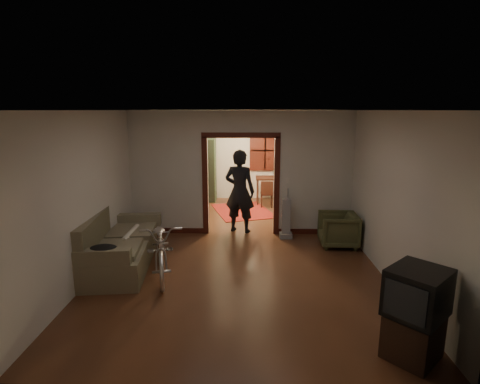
{
  "coord_description": "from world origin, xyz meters",
  "views": [
    {
      "loc": [
        0.15,
        -7.59,
        2.81
      ],
      "look_at": [
        0.0,
        -0.3,
        1.2
      ],
      "focal_mm": 28.0,
      "sensor_mm": 36.0,
      "label": 1
    }
  ],
  "objects_px": {
    "person": "(240,191)",
    "sofa": "(120,240)",
    "bicycle": "(161,247)",
    "locker": "(200,170)",
    "armchair": "(338,230)",
    "desk": "(273,191)"
  },
  "relations": [
    {
      "from": "person",
      "to": "sofa",
      "type": "bearing_deg",
      "value": 60.62
    },
    {
      "from": "locker",
      "to": "bicycle",
      "type": "bearing_deg",
      "value": -89.73
    },
    {
      "from": "locker",
      "to": "person",
      "type": "bearing_deg",
      "value": -66.39
    },
    {
      "from": "person",
      "to": "desk",
      "type": "height_order",
      "value": "person"
    },
    {
      "from": "desk",
      "to": "locker",
      "type": "bearing_deg",
      "value": 163.08
    },
    {
      "from": "person",
      "to": "desk",
      "type": "relative_size",
      "value": 1.8
    },
    {
      "from": "armchair",
      "to": "desk",
      "type": "xyz_separation_m",
      "value": [
        -1.11,
        3.64,
        0.05
      ]
    },
    {
      "from": "bicycle",
      "to": "locker",
      "type": "distance_m",
      "value": 5.4
    },
    {
      "from": "bicycle",
      "to": "desk",
      "type": "bearing_deg",
      "value": 52.07
    },
    {
      "from": "person",
      "to": "desk",
      "type": "xyz_separation_m",
      "value": [
        0.97,
        2.73,
        -0.57
      ]
    },
    {
      "from": "bicycle",
      "to": "armchair",
      "type": "relative_size",
      "value": 2.45
    },
    {
      "from": "armchair",
      "to": "desk",
      "type": "distance_m",
      "value": 3.81
    },
    {
      "from": "bicycle",
      "to": "desk",
      "type": "height_order",
      "value": "bicycle"
    },
    {
      "from": "person",
      "to": "locker",
      "type": "xyz_separation_m",
      "value": [
        -1.3,
        3.01,
        0.01
      ]
    },
    {
      "from": "bicycle",
      "to": "person",
      "type": "relative_size",
      "value": 0.98
    },
    {
      "from": "sofa",
      "to": "locker",
      "type": "relative_size",
      "value": 1.13
    },
    {
      "from": "locker",
      "to": "desk",
      "type": "relative_size",
      "value": 1.81
    },
    {
      "from": "sofa",
      "to": "desk",
      "type": "bearing_deg",
      "value": 51.01
    },
    {
      "from": "locker",
      "to": "desk",
      "type": "distance_m",
      "value": 2.36
    },
    {
      "from": "armchair",
      "to": "person",
      "type": "relative_size",
      "value": 0.4
    },
    {
      "from": "armchair",
      "to": "desk",
      "type": "bearing_deg",
      "value": -160.71
    },
    {
      "from": "desk",
      "to": "person",
      "type": "bearing_deg",
      "value": -119.62
    }
  ]
}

